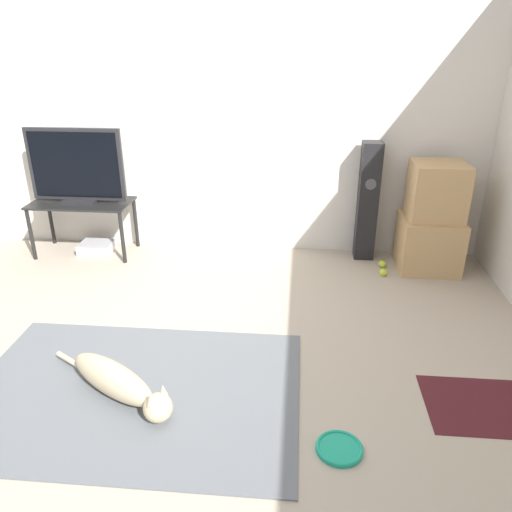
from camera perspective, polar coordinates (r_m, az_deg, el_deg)
ground_plane at (r=3.33m, az=-11.05°, el=-12.64°), size 12.00×12.00×0.00m
wall_back at (r=4.78m, az=-5.43°, el=15.61°), size 8.00×0.06×2.55m
area_rug at (r=3.19m, az=-13.76°, el=-14.77°), size 1.98×1.37×0.01m
dog at (r=3.09m, az=-15.39°, el=-13.80°), size 0.89×0.59×0.21m
frisbee at (r=2.79m, az=9.51°, el=-20.84°), size 0.25×0.25×0.03m
cardboard_box_lower at (r=4.76m, az=19.11°, el=1.39°), size 0.52×0.50×0.48m
cardboard_box_upper at (r=4.62m, az=19.96°, el=6.99°), size 0.46×0.43×0.49m
floor_speaker at (r=4.74m, az=12.64°, el=6.06°), size 0.18×0.18×1.10m
tv_stand at (r=5.03m, az=-19.26°, el=5.09°), size 0.94×0.46×0.52m
tv at (r=4.93m, az=-19.89°, el=9.58°), size 0.89×0.20×0.69m
tennis_ball_by_boxes at (r=4.73m, az=14.23°, el=-0.89°), size 0.07×0.07×0.07m
tennis_ball_near_speaker at (r=4.57m, az=14.37°, el=-1.82°), size 0.07×0.07×0.07m
game_console at (r=5.14m, az=-17.75°, el=0.94°), size 0.31×0.26×0.10m
door_mat at (r=3.28m, az=24.79°, el=-15.30°), size 0.69×0.51×0.01m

